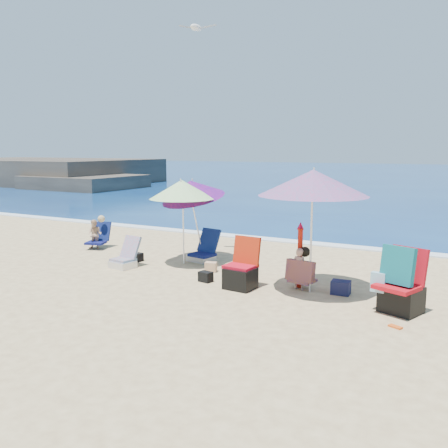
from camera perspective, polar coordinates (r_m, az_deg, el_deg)
The scene contains 20 objects.
ground at distance 9.84m, azimuth -1.23°, elevation -7.27°, with size 120.00×120.00×0.00m.
sea at distance 53.50m, azimuth 23.35°, elevation 5.15°, with size 120.00×80.00×0.12m.
foam at distance 14.37m, azimuth 8.84°, elevation -2.13°, with size 120.00×0.50×0.04m.
headland at distance 42.51m, azimuth -20.59°, elevation 5.38°, with size 20.50×11.50×2.60m.
umbrella_turquoise at distance 9.21m, azimuth 10.48°, elevation 4.79°, with size 2.27×2.27×2.39m.
umbrella_striped at distance 11.37m, azimuth -5.00°, elevation 4.08°, with size 1.75×1.75×2.05m.
umbrella_blue at distance 11.76m, azimuth -3.81°, elevation 4.07°, with size 1.96×2.00×2.14m.
furled_umbrella at distance 9.67m, azimuth 8.94°, elevation -3.25°, with size 0.18×0.20×1.31m.
chair_navy at distance 11.90m, azimuth -2.46°, elevation -3.41°, with size 0.74×0.83×0.78m.
chair_rainbow at distance 11.52m, azimuth -11.62°, elevation -4.09°, with size 0.60×0.72×0.70m.
camp_chair_left at distance 9.60m, azimuth 2.04°, elevation -5.82°, with size 0.64×0.65×1.00m.
camp_chair_right at distance 8.68m, azimuth 20.05°, elevation -7.15°, with size 0.88×0.89×1.16m.
person_center at distance 9.57m, azimuth 9.00°, elevation -5.30°, with size 0.60×0.51×0.84m.
person_left at distance 13.78m, azimuth -14.83°, elevation -1.13°, with size 0.65×0.82×0.91m.
bag_black_a at distance 12.10m, azimuth -10.23°, elevation -3.84°, with size 0.30×0.23×0.20m.
bag_tan at distance 10.89m, azimuth -1.55°, elevation -5.08°, with size 0.29×0.25×0.22m.
bag_navy_b at distance 9.51m, azimuth 13.60°, elevation -7.28°, with size 0.36×0.28×0.26m.
bag_black_b at distance 10.09m, azimuth -2.17°, elevation -6.23°, with size 0.31×0.25×0.21m.
orange_item at distance 8.07m, azimuth 19.54°, elevation -11.34°, with size 0.23×0.17×0.03m.
seagull at distance 12.74m, azimuth -3.30°, elevation 22.12°, with size 0.89×0.49×0.16m.
Camera 1 is at (4.66, -8.22, 2.73)m, focal length 38.79 mm.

